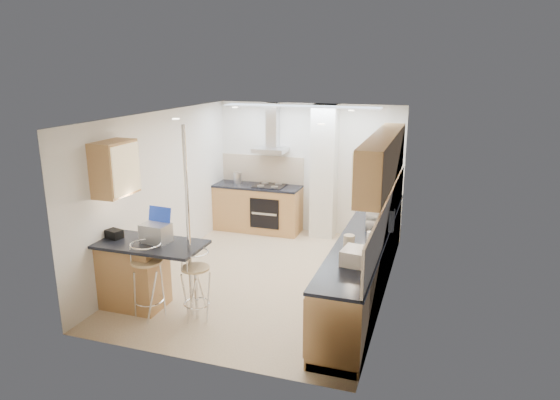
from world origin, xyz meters
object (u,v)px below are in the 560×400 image
(bar_stool_end, at_px, (196,285))
(bar_stool_near, at_px, (148,280))
(laptop, at_px, (156,233))
(microwave, at_px, (380,216))
(bread_bin, at_px, (355,256))

(bar_stool_end, bearing_deg, bar_stool_near, 144.18)
(bar_stool_near, bearing_deg, laptop, 94.12)
(microwave, bearing_deg, bar_stool_near, 117.92)
(microwave, distance_m, bread_bin, 1.52)
(laptop, height_order, bar_stool_end, laptop)
(laptop, relative_size, bread_bin, 1.02)
(microwave, distance_m, bar_stool_near, 3.34)
(microwave, distance_m, laptop, 3.16)
(laptop, bearing_deg, microwave, 36.61)
(bar_stool_near, bearing_deg, microwave, 36.28)
(microwave, relative_size, bar_stool_near, 0.57)
(microwave, xyz_separation_m, bar_stool_end, (-2.07, -1.77, -0.61))
(laptop, relative_size, bar_stool_near, 0.35)
(microwave, bearing_deg, bar_stool_end, 122.86)
(bar_stool_near, bearing_deg, bread_bin, 9.65)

